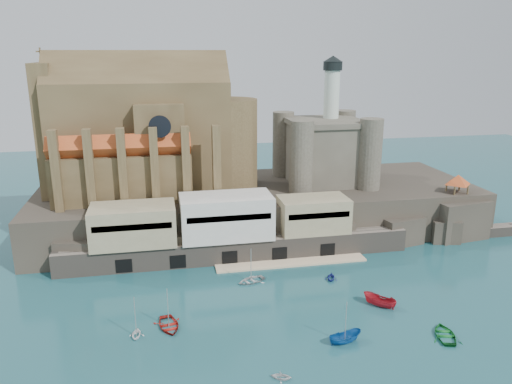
{
  "coord_description": "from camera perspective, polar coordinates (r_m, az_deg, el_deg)",
  "views": [
    {
      "loc": [
        -22.72,
        -69.57,
        40.27
      ],
      "look_at": [
        -2.28,
        32.0,
        10.95
      ],
      "focal_mm": 35.0,
      "sensor_mm": 36.0,
      "label": 1
    }
  ],
  "objects": [
    {
      "name": "church",
      "position": [
        112.9,
        -12.02,
        6.21
      ],
      "size": [
        47.0,
        25.93,
        30.51
      ],
      "color": "brown",
      "rests_on": "promontory"
    },
    {
      "name": "boat_0",
      "position": [
        79.32,
        -9.93,
        -14.97
      ],
      "size": [
        4.49,
        1.98,
        6.08
      ],
      "primitive_type": "imported",
      "rotation": [
        0.0,
        0.0,
        0.17
      ],
      "color": "maroon",
      "rests_on": "ground"
    },
    {
      "name": "promontory",
      "position": [
        116.72,
        0.29,
        -1.83
      ],
      "size": [
        100.0,
        36.0,
        10.0
      ],
      "color": "#29241F",
      "rests_on": "ground"
    },
    {
      "name": "boat_2",
      "position": [
        75.81,
        10.09,
        -16.56
      ],
      "size": [
        2.35,
        2.31,
        5.17
      ],
      "primitive_type": "imported",
      "rotation": [
        0.0,
        0.0,
        1.77
      ],
      "color": "#114D96",
      "rests_on": "ground"
    },
    {
      "name": "boat_6",
      "position": [
        91.84,
        -0.57,
        -10.21
      ],
      "size": [
        2.48,
        3.98,
        5.38
      ],
      "primitive_type": "imported",
      "rotation": [
        0.0,
        0.0,
        5.1
      ],
      "color": "beige",
      "rests_on": "ground"
    },
    {
      "name": "boat_7",
      "position": [
        93.69,
        8.56,
        -9.85
      ],
      "size": [
        3.18,
        2.61,
        3.18
      ],
      "primitive_type": "imported",
      "rotation": [
        0.0,
        0.0,
        5.88
      ],
      "color": "navy",
      "rests_on": "ground"
    },
    {
      "name": "quay",
      "position": [
        99.55,
        -3.46,
        -4.32
      ],
      "size": [
        70.0,
        12.0,
        13.05
      ],
      "color": "#6C6156",
      "rests_on": "ground"
    },
    {
      "name": "boat_3",
      "position": [
        81.03,
        20.78,
        -15.13
      ],
      "size": [
        4.43,
        2.4,
        5.95
      ],
      "primitive_type": "imported",
      "rotation": [
        0.0,
        0.0,
        2.85
      ],
      "color": "#126925",
      "rests_on": "ground"
    },
    {
      "name": "boat_4",
      "position": [
        78.01,
        -13.49,
        -15.76
      ],
      "size": [
        2.82,
        1.93,
        3.06
      ],
      "primitive_type": "imported",
      "rotation": [
        0.0,
        0.0,
        3.02
      ],
      "color": "white",
      "rests_on": "ground"
    },
    {
      "name": "rock_outcrop",
      "position": [
        120.85,
        21.7,
        -2.82
      ],
      "size": [
        14.5,
        10.5,
        8.7
      ],
      "color": "#29241F",
      "rests_on": "ground"
    },
    {
      "name": "castle_keep",
      "position": [
        119.29,
        7.84,
        5.05
      ],
      "size": [
        21.2,
        21.2,
        29.3
      ],
      "color": "#4D483C",
      "rests_on": "promontory"
    },
    {
      "name": "boat_1",
      "position": [
        68.0,
        2.9,
        -20.54
      ],
      "size": [
        2.22,
        2.71,
        2.71
      ],
      "primitive_type": "imported",
      "rotation": [
        0.0,
        0.0,
        1.18
      ],
      "color": "silver",
      "rests_on": "ground"
    },
    {
      "name": "boat_5",
      "position": [
        86.33,
        13.89,
        -12.51
      ],
      "size": [
        3.05,
        3.05,
        5.65
      ],
      "primitive_type": "imported",
      "rotation": [
        0.0,
        0.0,
        3.9
      ],
      "color": "#B01925",
      "rests_on": "ground"
    },
    {
      "name": "ground",
      "position": [
        83.53,
        6.03,
        -13.12
      ],
      "size": [
        300.0,
        300.0,
        0.0
      ],
      "primitive_type": "plane",
      "color": "#184850",
      "rests_on": "ground"
    },
    {
      "name": "pavilion",
      "position": [
        118.66,
        22.08,
        1.2
      ],
      "size": [
        6.4,
        6.4,
        5.4
      ],
      "color": "brown",
      "rests_on": "rock_outcrop"
    }
  ]
}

